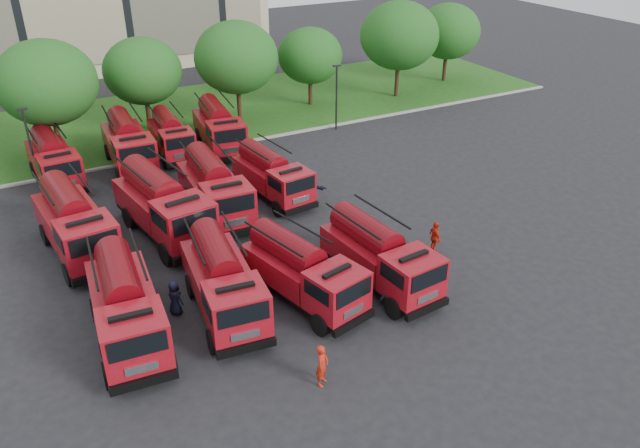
% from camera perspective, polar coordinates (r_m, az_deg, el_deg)
% --- Properties ---
extents(ground, '(140.00, 140.00, 0.00)m').
position_cam_1_polar(ground, '(31.20, -2.12, -4.51)').
color(ground, black).
rests_on(ground, ground).
extents(lawn, '(70.00, 16.00, 0.12)m').
position_cam_1_polar(lawn, '(53.58, -14.75, 9.20)').
color(lawn, '#154713').
rests_on(lawn, ground).
extents(curb, '(70.00, 0.30, 0.14)m').
position_cam_1_polar(curb, '(46.20, -12.11, 6.41)').
color(curb, gray).
rests_on(curb, ground).
extents(tree_2, '(6.72, 6.72, 8.22)m').
position_cam_1_polar(tree_2, '(46.65, -23.73, 11.75)').
color(tree_2, '#382314').
rests_on(tree_2, ground).
extents(tree_3, '(5.88, 5.88, 7.19)m').
position_cam_1_polar(tree_3, '(50.20, -15.92, 13.31)').
color(tree_3, '#382314').
rests_on(tree_3, ground).
extents(tree_4, '(6.55, 6.55, 8.01)m').
position_cam_1_polar(tree_4, '(50.60, -7.67, 14.87)').
color(tree_4, '#382314').
rests_on(tree_4, ground).
extents(tree_5, '(5.46, 5.46, 6.68)m').
position_cam_1_polar(tree_5, '(54.47, -0.91, 15.14)').
color(tree_5, '#382314').
rests_on(tree_5, ground).
extents(tree_6, '(6.89, 6.89, 8.42)m').
position_cam_1_polar(tree_6, '(57.04, 7.28, 16.72)').
color(tree_6, '#382314').
rests_on(tree_6, ground).
extents(tree_7, '(6.05, 6.05, 7.39)m').
position_cam_1_polar(tree_7, '(62.91, 11.63, 16.87)').
color(tree_7, '#382314').
rests_on(tree_7, ground).
extents(lamp_post_0, '(0.60, 0.25, 5.11)m').
position_cam_1_polar(lamp_post_0, '(43.15, -24.99, 6.75)').
color(lamp_post_0, black).
rests_on(lamp_post_0, ground).
extents(lamp_post_1, '(0.60, 0.25, 5.11)m').
position_cam_1_polar(lamp_post_1, '(49.04, 1.52, 11.85)').
color(lamp_post_1, black).
rests_on(lamp_post_1, ground).
extents(fire_truck_0, '(3.17, 7.53, 3.34)m').
position_cam_1_polar(fire_truck_0, '(27.26, -17.35, -7.20)').
color(fire_truck_0, black).
rests_on(fire_truck_0, ground).
extents(fire_truck_1, '(3.25, 7.38, 3.25)m').
position_cam_1_polar(fire_truck_1, '(27.98, -8.87, -5.19)').
color(fire_truck_1, black).
rests_on(fire_truck_1, ground).
extents(fire_truck_2, '(3.84, 7.14, 3.09)m').
position_cam_1_polar(fire_truck_2, '(28.46, -1.60, -4.36)').
color(fire_truck_2, black).
rests_on(fire_truck_2, ground).
extents(fire_truck_3, '(3.07, 7.16, 3.17)m').
position_cam_1_polar(fire_truck_3, '(29.69, 5.46, -2.88)').
color(fire_truck_3, black).
rests_on(fire_truck_3, ground).
extents(fire_truck_4, '(3.41, 7.89, 3.49)m').
position_cam_1_polar(fire_truck_4, '(34.38, -21.51, 0.06)').
color(fire_truck_4, black).
rests_on(fire_truck_4, ground).
extents(fire_truck_5, '(3.90, 8.28, 3.62)m').
position_cam_1_polar(fire_truck_5, '(34.71, -14.16, 1.68)').
color(fire_truck_5, black).
rests_on(fire_truck_5, ground).
extents(fire_truck_6, '(3.04, 7.62, 3.42)m').
position_cam_1_polar(fire_truck_6, '(36.34, -9.62, 3.25)').
color(fire_truck_6, black).
rests_on(fire_truck_6, ground).
extents(fire_truck_7, '(3.00, 6.75, 2.97)m').
position_cam_1_polar(fire_truck_7, '(38.16, -4.41, 4.49)').
color(fire_truck_7, black).
rests_on(fire_truck_7, ground).
extents(fire_truck_8, '(2.87, 7.03, 3.14)m').
position_cam_1_polar(fire_truck_8, '(43.50, -23.18, 5.42)').
color(fire_truck_8, black).
rests_on(fire_truck_8, ground).
extents(fire_truck_9, '(3.01, 7.52, 3.37)m').
position_cam_1_polar(fire_truck_9, '(44.31, -17.13, 7.06)').
color(fire_truck_9, black).
rests_on(fire_truck_9, ground).
extents(fire_truck_10, '(2.62, 6.47, 2.89)m').
position_cam_1_polar(fire_truck_10, '(45.70, -13.50, 7.88)').
color(fire_truck_10, black).
rests_on(fire_truck_10, ground).
extents(fire_truck_11, '(3.34, 7.47, 3.29)m').
position_cam_1_polar(fire_truck_11, '(45.99, -9.23, 8.70)').
color(fire_truck_11, black).
rests_on(fire_truck_11, ground).
extents(firefighter_0, '(0.82, 0.81, 1.83)m').
position_cam_1_polar(firefighter_0, '(25.01, 0.20, -14.36)').
color(firefighter_0, '#B51E0D').
rests_on(firefighter_0, ground).
extents(firefighter_1, '(0.82, 0.57, 1.54)m').
position_cam_1_polar(firefighter_1, '(27.83, 2.91, -9.19)').
color(firefighter_1, black).
rests_on(firefighter_1, ground).
extents(firefighter_2, '(0.78, 1.15, 1.80)m').
position_cam_1_polar(firefighter_2, '(33.41, 10.33, -2.57)').
color(firefighter_2, '#B51E0D').
rests_on(firefighter_2, ground).
extents(firefighter_3, '(1.17, 0.61, 1.80)m').
position_cam_1_polar(firefighter_3, '(28.93, 6.45, -7.69)').
color(firefighter_3, black).
rests_on(firefighter_3, ground).
extents(firefighter_4, '(0.86, 0.98, 1.69)m').
position_cam_1_polar(firefighter_4, '(29.21, -12.95, -7.94)').
color(firefighter_4, black).
rests_on(firefighter_4, ground).
extents(firefighter_5, '(1.90, 1.55, 1.89)m').
position_cam_1_polar(firefighter_5, '(37.78, -0.74, 1.80)').
color(firefighter_5, black).
rests_on(firefighter_5, ground).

